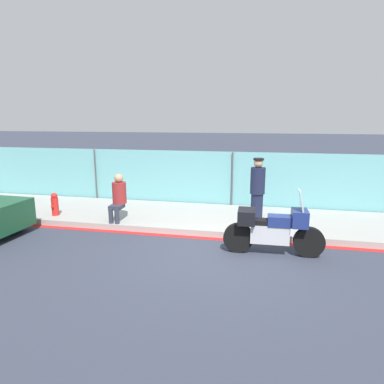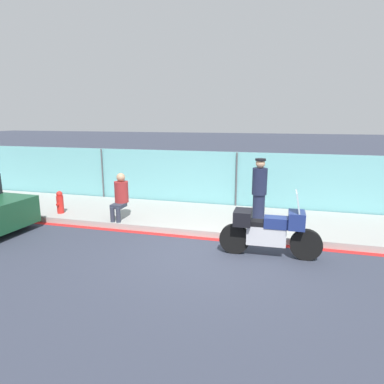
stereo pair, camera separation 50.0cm
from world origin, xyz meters
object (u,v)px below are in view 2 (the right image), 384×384
motorcycle (269,230)px  person_seated_on_curb (120,194)px  officer_standing (259,189)px  fire_hydrant (60,202)px

motorcycle → person_seated_on_curb: 4.17m
person_seated_on_curb → officer_standing: bearing=13.8°
officer_standing → person_seated_on_curb: bearing=-166.2°
motorcycle → person_seated_on_curb: size_ratio=1.69×
motorcycle → fire_hydrant: 6.06m
person_seated_on_curb → fire_hydrant: size_ratio=1.93×
motorcycle → officer_standing: size_ratio=1.27×
motorcycle → person_seated_on_curb: bearing=161.9°
officer_standing → motorcycle: bearing=-79.7°
person_seated_on_curb → motorcycle: bearing=-16.9°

